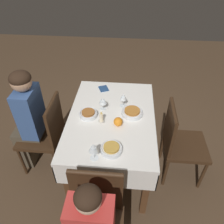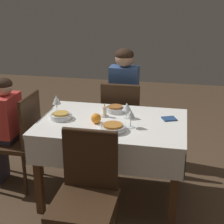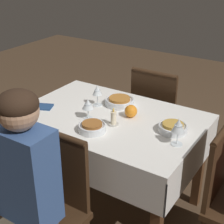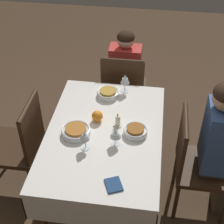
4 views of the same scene
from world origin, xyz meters
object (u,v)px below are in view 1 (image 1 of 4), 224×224
chair_south (46,132)px  orange_fruit (118,122)px  candle_centerpiece (101,118)px  chair_north (179,141)px  bowl_south (88,114)px  bowl_east (111,149)px  bowl_north (132,112)px  wine_glass_south (103,101)px  wine_glass_east (93,148)px  wine_glass_north (123,97)px  dining_table (112,124)px  person_adult_denim (28,118)px  chair_east (95,219)px  napkin_red_folded (104,89)px

chair_south → orange_fruit: chair_south is taller
candle_centerpiece → orange_fruit: bearing=77.3°
chair_north → candle_centerpiece: chair_north is taller
bowl_south → bowl_east: same height
bowl_north → chair_south: bearing=-84.7°
wine_glass_south → candle_centerpiece: size_ratio=1.15×
wine_glass_east → wine_glass_north: wine_glass_east is taller
wine_glass_south → bowl_east: (0.55, 0.14, -0.07)m
wine_glass_south → wine_glass_east: bearing=0.6°
bowl_south → bowl_north: same height
orange_fruit → dining_table: bearing=-150.1°
person_adult_denim → candle_centerpiece: (0.05, 0.76, 0.09)m
bowl_south → chair_south: bearing=-87.5°
bowl_east → wine_glass_east: (0.08, -0.13, 0.09)m
wine_glass_north → bowl_north: bearing=36.9°
wine_glass_south → candle_centerpiece: (0.19, 0.01, -0.06)m
chair_east → wine_glass_south: size_ratio=6.65×
chair_south → wine_glass_north: (-0.21, 0.80, 0.35)m
dining_table → wine_glass_east: size_ratio=7.44×
chair_south → wine_glass_south: bearing=103.6°
chair_east → wine_glass_north: 1.13m
napkin_red_folded → wine_glass_south: bearing=5.8°
chair_south → wine_glass_north: bearing=104.7°
chair_north → orange_fruit: (0.08, -0.63, 0.28)m
bowl_south → bowl_east: 0.50m
person_adult_denim → napkin_red_folded: 0.88m
chair_east → chair_north: size_ratio=1.00×
person_adult_denim → candle_centerpiece: 0.77m
wine_glass_south → wine_glass_east: wine_glass_east is taller
wine_glass_south → wine_glass_north: wine_glass_north is taller
chair_south → candle_centerpiece: 0.67m
chair_east → wine_glass_east: size_ratio=5.46×
chair_north → wine_glass_north: (-0.21, -0.59, 0.35)m
dining_table → wine_glass_north: 0.29m
bowl_east → wine_glass_north: 0.62m
wine_glass_south → person_adult_denim: bearing=-79.1°
bowl_east → napkin_red_folded: size_ratio=1.27×
dining_table → chair_east: 0.91m
dining_table → chair_north: 0.71m
bowl_north → candle_centerpiece: candle_centerpiece is taller
chair_south → wine_glass_south: (-0.14, 0.60, 0.34)m
dining_table → candle_centerpiece: size_ratio=10.41×
wine_glass_east → bowl_north: wine_glass_east is taller
chair_north → bowl_east: chair_north is taller
chair_east → bowl_north: (-0.94, 0.24, 0.27)m
wine_glass_east → bowl_north: size_ratio=0.78×
chair_east → wine_glass_east: (-0.37, -0.05, 0.36)m
chair_east → person_adult_denim: (-0.86, -0.81, 0.19)m
chair_north → chair_east: bearing=139.0°
chair_south → bowl_south: bearing=92.5°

